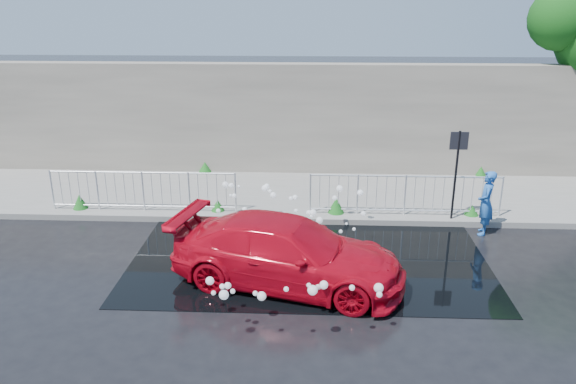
# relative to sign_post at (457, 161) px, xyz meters

# --- Properties ---
(ground) EXTENTS (90.00, 90.00, 0.00)m
(ground) POSITION_rel_sign_post_xyz_m (-4.20, -3.10, -1.72)
(ground) COLOR black
(ground) RESTS_ON ground
(pavement) EXTENTS (30.00, 4.00, 0.15)m
(pavement) POSITION_rel_sign_post_xyz_m (-4.20, 1.90, -1.65)
(pavement) COLOR slate
(pavement) RESTS_ON ground
(curb) EXTENTS (30.00, 0.25, 0.16)m
(curb) POSITION_rel_sign_post_xyz_m (-4.20, -0.10, -1.64)
(curb) COLOR slate
(curb) RESTS_ON ground
(retaining_wall) EXTENTS (30.00, 0.60, 3.50)m
(retaining_wall) POSITION_rel_sign_post_xyz_m (-4.20, 4.10, 0.18)
(retaining_wall) COLOR #665F56
(retaining_wall) RESTS_ON pavement
(puddle) EXTENTS (8.00, 5.00, 0.01)m
(puddle) POSITION_rel_sign_post_xyz_m (-3.70, -2.10, -1.72)
(puddle) COLOR black
(puddle) RESTS_ON ground
(sign_post) EXTENTS (0.45, 0.06, 2.50)m
(sign_post) POSITION_rel_sign_post_xyz_m (0.00, 0.00, 0.00)
(sign_post) COLOR black
(sign_post) RESTS_ON ground
(railing_left) EXTENTS (5.05, 0.05, 1.10)m
(railing_left) POSITION_rel_sign_post_xyz_m (-8.20, 0.25, -0.99)
(railing_left) COLOR silver
(railing_left) RESTS_ON pavement
(railing_right) EXTENTS (5.05, 0.05, 1.10)m
(railing_right) POSITION_rel_sign_post_xyz_m (-1.20, 0.25, -0.99)
(railing_right) COLOR silver
(railing_right) RESTS_ON pavement
(weeds) EXTENTS (12.17, 3.93, 0.42)m
(weeds) POSITION_rel_sign_post_xyz_m (-4.59, 1.32, -1.40)
(weeds) COLOR #124416
(weeds) RESTS_ON pavement
(water_spray) EXTENTS (3.69, 5.69, 1.09)m
(water_spray) POSITION_rel_sign_post_xyz_m (-4.22, -2.47, -1.02)
(water_spray) COLOR white
(water_spray) RESTS_ON ground
(red_car) EXTENTS (5.16, 3.11, 1.40)m
(red_car) POSITION_rel_sign_post_xyz_m (-4.13, -3.39, -1.02)
(red_car) COLOR #B30717
(red_car) RESTS_ON ground
(person) EXTENTS (0.54, 0.68, 1.64)m
(person) POSITION_rel_sign_post_xyz_m (0.66, -0.59, -0.90)
(person) COLOR #235BAF
(person) RESTS_ON ground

